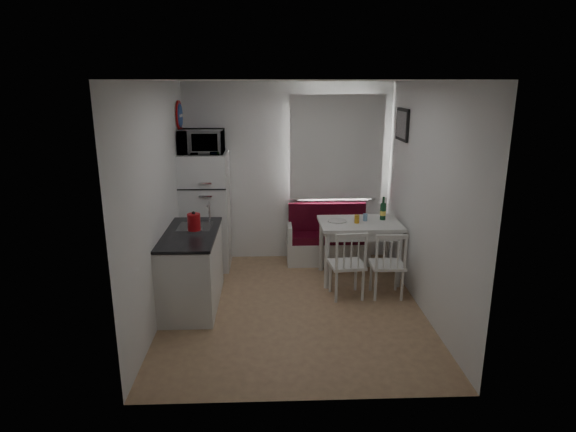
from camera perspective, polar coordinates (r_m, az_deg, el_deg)
The scene contains 22 objects.
floor at distance 5.83m, azimuth 0.65°, elevation -10.74°, with size 3.00×3.50×0.02m, color #966F50.
ceiling at distance 5.23m, azimuth 0.74°, elevation 15.75°, with size 3.00×3.50×0.02m, color white.
wall_back at distance 7.09m, azimuth -0.03°, elevation 5.13°, with size 3.00×0.02×2.60m, color white.
wall_front at distance 3.71m, azimuth 2.09°, elevation -4.66°, with size 3.00×0.02×2.60m, color white.
wall_left at distance 5.51m, azimuth -15.08°, elevation 1.57°, with size 0.02×3.50×2.60m, color white.
wall_right at distance 5.66m, azimuth 16.06°, elevation 1.85°, with size 0.02×3.50×2.60m, color white.
window at distance 7.07m, azimuth 5.71°, elevation 7.69°, with size 1.22×0.06×1.47m, color white.
curtain at distance 7.00m, azimuth 5.80°, elevation 8.02°, with size 1.35×0.02×1.50m, color white.
kitchen_counter at distance 5.85m, azimuth -11.29°, elevation -6.07°, with size 0.62×1.32×1.16m.
wall_sign at distance 6.79m, azimuth -12.68°, elevation 11.53°, with size 0.40×0.40×0.03m, color #1A469C.
picture_frame at distance 6.58m, azimuth 13.37°, elevation 10.50°, with size 0.04×0.52×0.42m, color black.
bench at distance 7.16m, azimuth 4.71°, elevation -3.23°, with size 1.20×0.46×0.86m.
dining_table at distance 6.47m, azimuth 8.47°, elevation -1.46°, with size 1.07×0.75×0.80m.
chair_left at distance 5.86m, azimuth 7.16°, elevation -4.96°, with size 0.45×0.43×0.47m.
chair_right at distance 5.97m, azimuth 11.91°, elevation -4.94°, with size 0.41×0.39×0.46m.
fridge at distance 6.91m, azimuth -9.74°, elevation 0.58°, with size 0.66×0.66×1.65m, color white.
microwave at distance 6.68m, azimuth -10.18°, elevation 8.68°, with size 0.59×0.40×0.33m, color white.
kettle at distance 5.67m, azimuth -11.08°, elevation -0.73°, with size 0.18×0.18×0.24m, color #A90D13.
wine_bottle at distance 6.56m, azimuth 11.22°, elevation 0.91°, with size 0.08×0.08×0.32m, color #143F23, non-canonical shape.
drinking_glass_orange at distance 6.37m, azimuth 8.16°, elevation -0.36°, with size 0.07×0.07×0.11m, color gold.
drinking_glass_blue at distance 6.49m, azimuth 9.13°, elevation -0.16°, with size 0.06×0.06×0.10m, color #749DC5.
plate at distance 6.41m, azimuth 5.83°, elevation -0.60°, with size 0.25×0.25×0.02m, color white.
Camera 1 is at (-0.27, -5.22, 2.58)m, focal length 30.00 mm.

